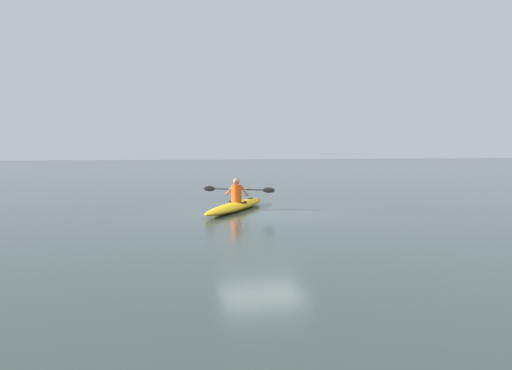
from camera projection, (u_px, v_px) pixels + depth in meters
ground_plane at (262, 214)px, 15.70m from camera, size 160.00×160.00×0.00m
kayak at (236, 206)px, 16.71m from camera, size 3.14×4.37×0.27m
kayaker at (237, 191)px, 16.75m from camera, size 2.05×1.34×0.76m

